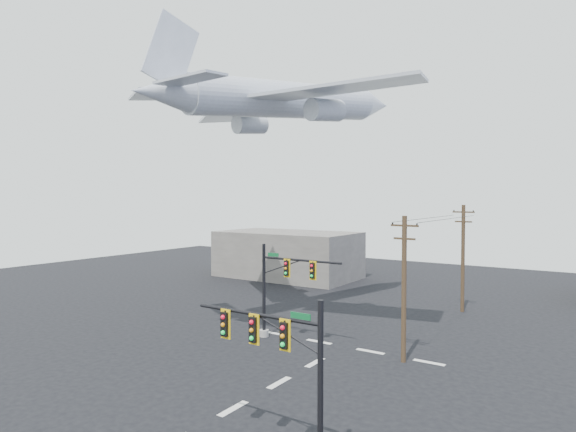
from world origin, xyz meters
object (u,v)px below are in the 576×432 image
Objects in this scene: signal_mast_far at (279,289)px; utility_pole_b at (463,256)px; airliner at (287,101)px; utility_pole_a at (404,286)px; signal_mast_near at (286,368)px.

signal_mast_far is 0.71× the size of utility_pole_b.
airliner is (-11.76, -11.39, 13.47)m from utility_pole_b.
signal_mast_far is 9.39m from utility_pole_a.
signal_mast_near is at bearing -54.55° from signal_mast_far.
utility_pole_b is (-0.47, 29.88, 1.42)m from signal_mast_near.
airliner is at bearing -129.23° from utility_pole_b.
signal_mast_near is 16.40m from signal_mast_far.
signal_mast_near is 0.67× the size of utility_pole_b.
utility_pole_a is 0.95× the size of utility_pole_b.
utility_pole_b is (-0.29, 16.17, 0.28)m from utility_pole_a.
utility_pole_a is at bearing -96.82° from airliner.
signal_mast_near is 0.94× the size of signal_mast_far.
signal_mast_far is (-9.51, 13.36, 0.04)m from signal_mast_near.
airliner reaches higher than utility_pole_a.
signal_mast_far is 0.75× the size of utility_pole_a.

